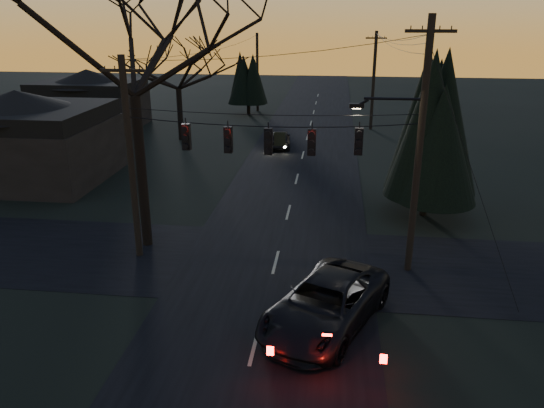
# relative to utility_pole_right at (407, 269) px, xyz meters

# --- Properties ---
(main_road) EXTENTS (8.00, 120.00, 0.02)m
(main_road) POSITION_rel_utility_pole_right_xyz_m (-5.50, 10.00, 0.01)
(main_road) COLOR black
(main_road) RESTS_ON ground
(cross_road) EXTENTS (60.00, 7.00, 0.02)m
(cross_road) POSITION_rel_utility_pole_right_xyz_m (-5.50, 0.00, 0.01)
(cross_road) COLOR black
(cross_road) RESTS_ON ground
(utility_pole_right) EXTENTS (5.00, 0.30, 10.00)m
(utility_pole_right) POSITION_rel_utility_pole_right_xyz_m (0.00, 0.00, 0.00)
(utility_pole_right) COLOR black
(utility_pole_right) RESTS_ON ground
(utility_pole_left) EXTENTS (1.80, 0.30, 8.50)m
(utility_pole_left) POSITION_rel_utility_pole_right_xyz_m (-11.50, 0.00, 0.00)
(utility_pole_left) COLOR black
(utility_pole_left) RESTS_ON ground
(utility_pole_far_r) EXTENTS (1.80, 0.30, 8.50)m
(utility_pole_far_r) POSITION_rel_utility_pole_right_xyz_m (0.00, 28.00, 0.00)
(utility_pole_far_r) COLOR black
(utility_pole_far_r) RESTS_ON ground
(utility_pole_far_l) EXTENTS (0.30, 0.30, 8.00)m
(utility_pole_far_l) POSITION_rel_utility_pole_right_xyz_m (-11.50, 36.00, 0.00)
(utility_pole_far_l) COLOR black
(utility_pole_far_l) RESTS_ON ground
(span_signal_assembly) EXTENTS (11.50, 0.44, 1.51)m
(span_signal_assembly) POSITION_rel_utility_pole_right_xyz_m (-5.74, 0.00, 5.31)
(span_signal_assembly) COLOR black
(span_signal_assembly) RESTS_ON ground
(bare_tree_left) EXTENTS (10.76, 10.76, 13.51)m
(bare_tree_left) POSITION_rel_utility_pole_right_xyz_m (-11.55, 1.18, 9.45)
(bare_tree_left) COLOR black
(bare_tree_left) RESTS_ON ground
(evergreen_right) EXTENTS (4.38, 4.38, 7.48)m
(evergreen_right) POSITION_rel_utility_pole_right_xyz_m (1.55, 6.50, 4.34)
(evergreen_right) COLOR black
(evergreen_right) RESTS_ON ground
(bare_tree_dist) EXTENTS (6.84, 6.84, 8.35)m
(bare_tree_dist) POSITION_rel_utility_pole_right_xyz_m (-15.88, 21.95, 5.83)
(bare_tree_dist) COLOR black
(bare_tree_dist) RESTS_ON ground
(evergreen_dist) EXTENTS (3.31, 3.31, 5.65)m
(evergreen_dist) POSITION_rel_utility_pole_right_xyz_m (-12.14, 33.92, 3.41)
(evergreen_dist) COLOR black
(evergreen_dist) RESTS_ON ground
(house_left_near) EXTENTS (10.00, 8.00, 5.60)m
(house_left_near) POSITION_rel_utility_pole_right_xyz_m (-22.50, 10.00, 2.80)
(house_left_near) COLOR black
(house_left_near) RESTS_ON ground
(house_left_far) EXTENTS (9.00, 7.00, 5.20)m
(house_left_far) POSITION_rel_utility_pole_right_xyz_m (-25.50, 26.00, 2.60)
(house_left_far) COLOR black
(house_left_far) RESTS_ON ground
(suv_near) EXTENTS (4.91, 6.56, 1.66)m
(suv_near) POSITION_rel_utility_pole_right_xyz_m (-3.29, -4.58, 0.83)
(suv_near) COLOR black
(suv_near) RESTS_ON ground
(sedan_oncoming_a) EXTENTS (1.91, 4.01, 1.32)m
(sedan_oncoming_a) POSITION_rel_utility_pole_right_xyz_m (-7.44, 20.23, 0.66)
(sedan_oncoming_a) COLOR black
(sedan_oncoming_a) RESTS_ON ground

